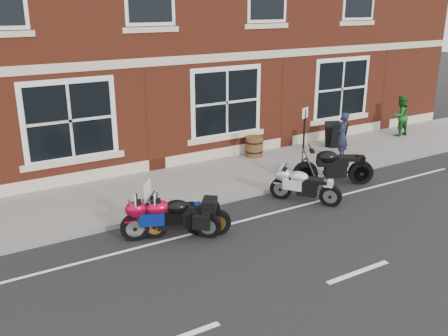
{
  "coord_description": "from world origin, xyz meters",
  "views": [
    {
      "loc": [
        -6.73,
        -9.06,
        5.1
      ],
      "look_at": [
        -0.34,
        1.6,
        0.9
      ],
      "focal_mm": 40.0,
      "sensor_mm": 36.0,
      "label": 1
    }
  ],
  "objects_px": {
    "pedestrian_right": "(400,116)",
    "moto_sport_red": "(165,215)",
    "moto_naked_black": "(332,165)",
    "parking_sign": "(304,139)",
    "moto_sport_silver": "(304,184)",
    "a_board_sign": "(336,135)",
    "moto_sport_black": "(184,215)",
    "moto_touring_silver": "(176,214)",
    "pedestrian_left": "(342,136)",
    "barrel_planter": "(254,146)"
  },
  "relations": [
    {
      "from": "moto_sport_red",
      "to": "pedestrian_left",
      "type": "relative_size",
      "value": 1.31
    },
    {
      "from": "moto_sport_silver",
      "to": "barrel_planter",
      "type": "relative_size",
      "value": 2.41
    },
    {
      "from": "moto_touring_silver",
      "to": "moto_sport_silver",
      "type": "relative_size",
      "value": 0.97
    },
    {
      "from": "moto_sport_black",
      "to": "a_board_sign",
      "type": "relative_size",
      "value": 2.06
    },
    {
      "from": "moto_naked_black",
      "to": "parking_sign",
      "type": "bearing_deg",
      "value": 79.35
    },
    {
      "from": "pedestrian_left",
      "to": "moto_sport_silver",
      "type": "bearing_deg",
      "value": 0.09
    },
    {
      "from": "a_board_sign",
      "to": "moto_naked_black",
      "type": "bearing_deg",
      "value": -114.84
    },
    {
      "from": "moto_sport_silver",
      "to": "parking_sign",
      "type": "distance_m",
      "value": 1.7
    },
    {
      "from": "pedestrian_right",
      "to": "moto_sport_silver",
      "type": "bearing_deg",
      "value": 24.09
    },
    {
      "from": "moto_sport_red",
      "to": "moto_naked_black",
      "type": "distance_m",
      "value": 5.59
    },
    {
      "from": "parking_sign",
      "to": "pedestrian_right",
      "type": "bearing_deg",
      "value": -3.92
    },
    {
      "from": "moto_touring_silver",
      "to": "barrel_planter",
      "type": "relative_size",
      "value": 2.35
    },
    {
      "from": "parking_sign",
      "to": "moto_naked_black",
      "type": "bearing_deg",
      "value": -60.24
    },
    {
      "from": "moto_sport_silver",
      "to": "a_board_sign",
      "type": "xyz_separation_m",
      "value": [
        4.0,
        3.13,
        0.09
      ]
    },
    {
      "from": "a_board_sign",
      "to": "moto_touring_silver",
      "type": "bearing_deg",
      "value": -137.89
    },
    {
      "from": "moto_sport_black",
      "to": "moto_naked_black",
      "type": "distance_m",
      "value": 5.23
    },
    {
      "from": "barrel_planter",
      "to": "moto_sport_black",
      "type": "bearing_deg",
      "value": -139.39
    },
    {
      "from": "moto_naked_black",
      "to": "barrel_planter",
      "type": "relative_size",
      "value": 3.14
    },
    {
      "from": "moto_sport_black",
      "to": "pedestrian_left",
      "type": "distance_m",
      "value": 7.26
    },
    {
      "from": "moto_sport_red",
      "to": "pedestrian_left",
      "type": "xyz_separation_m",
      "value": [
        7.28,
        2.07,
        0.35
      ]
    },
    {
      "from": "moto_touring_silver",
      "to": "moto_sport_red",
      "type": "distance_m",
      "value": 0.26
    },
    {
      "from": "moto_naked_black",
      "to": "pedestrian_right",
      "type": "xyz_separation_m",
      "value": [
        5.73,
        2.48,
        0.29
      ]
    },
    {
      "from": "moto_sport_red",
      "to": "a_board_sign",
      "type": "xyz_separation_m",
      "value": [
        8.01,
        3.13,
        0.05
      ]
    },
    {
      "from": "moto_sport_black",
      "to": "parking_sign",
      "type": "relative_size",
      "value": 0.9
    },
    {
      "from": "pedestrian_left",
      "to": "barrel_planter",
      "type": "distance_m",
      "value": 2.89
    },
    {
      "from": "pedestrian_left",
      "to": "a_board_sign",
      "type": "xyz_separation_m",
      "value": [
        0.73,
        1.06,
        -0.31
      ]
    },
    {
      "from": "moto_sport_silver",
      "to": "moto_sport_red",
      "type": "bearing_deg",
      "value": 143.83
    },
    {
      "from": "moto_sport_black",
      "to": "moto_naked_black",
      "type": "xyz_separation_m",
      "value": [
        5.16,
        0.82,
        0.07
      ]
    },
    {
      "from": "moto_naked_black",
      "to": "moto_touring_silver",
      "type": "bearing_deg",
      "value": 125.92
    },
    {
      "from": "moto_naked_black",
      "to": "barrel_planter",
      "type": "bearing_deg",
      "value": 39.11
    },
    {
      "from": "pedestrian_right",
      "to": "moto_sport_red",
      "type": "bearing_deg",
      "value": 16.28
    },
    {
      "from": "pedestrian_left",
      "to": "a_board_sign",
      "type": "relative_size",
      "value": 1.66
    },
    {
      "from": "a_board_sign",
      "to": "barrel_planter",
      "type": "bearing_deg",
      "value": -171.84
    },
    {
      "from": "moto_sport_black",
      "to": "moto_sport_silver",
      "type": "xyz_separation_m",
      "value": [
        3.63,
        0.17,
        -0.03
      ]
    },
    {
      "from": "moto_sport_red",
      "to": "parking_sign",
      "type": "bearing_deg",
      "value": -58.65
    },
    {
      "from": "moto_sport_red",
      "to": "moto_sport_black",
      "type": "relative_size",
      "value": 1.05
    },
    {
      "from": "moto_touring_silver",
      "to": "moto_naked_black",
      "type": "bearing_deg",
      "value": -42.77
    },
    {
      "from": "moto_sport_black",
      "to": "barrel_planter",
      "type": "distance_m",
      "value": 6.04
    },
    {
      "from": "parking_sign",
      "to": "moto_sport_black",
      "type": "bearing_deg",
      "value": 175.6
    },
    {
      "from": "moto_sport_red",
      "to": "a_board_sign",
      "type": "height_order",
      "value": "a_board_sign"
    },
    {
      "from": "moto_touring_silver",
      "to": "moto_sport_red",
      "type": "relative_size",
      "value": 0.78
    },
    {
      "from": "pedestrian_left",
      "to": "moto_naked_black",
      "type": "bearing_deg",
      "value": 7.19
    },
    {
      "from": "pedestrian_right",
      "to": "a_board_sign",
      "type": "relative_size",
      "value": 1.67
    },
    {
      "from": "moto_sport_silver",
      "to": "parking_sign",
      "type": "height_order",
      "value": "parking_sign"
    },
    {
      "from": "moto_touring_silver",
      "to": "moto_sport_silver",
      "type": "height_order",
      "value": "moto_touring_silver"
    },
    {
      "from": "moto_sport_black",
      "to": "moto_naked_black",
      "type": "height_order",
      "value": "moto_naked_black"
    },
    {
      "from": "a_board_sign",
      "to": "parking_sign",
      "type": "height_order",
      "value": "parking_sign"
    },
    {
      "from": "pedestrian_right",
      "to": "pedestrian_left",
      "type": "bearing_deg",
      "value": 15.64
    },
    {
      "from": "moto_sport_black",
      "to": "barrel_planter",
      "type": "xyz_separation_m",
      "value": [
        4.59,
        3.93,
        -0.07
      ]
    },
    {
      "from": "moto_sport_red",
      "to": "moto_sport_silver",
      "type": "bearing_deg",
      "value": -72.11
    }
  ]
}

